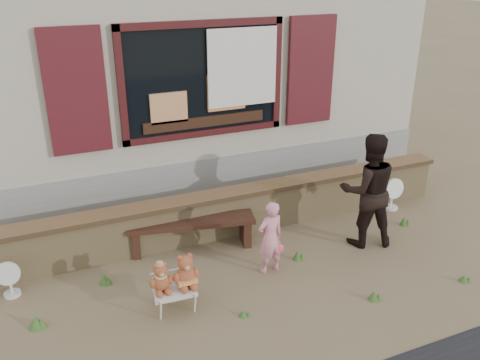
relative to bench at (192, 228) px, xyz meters
name	(u,v)px	position (x,y,z in m)	size (l,w,h in m)	color
ground	(258,268)	(0.63, -0.80, -0.32)	(80.00, 80.00, 0.00)	brown
shopfront	(159,56)	(0.63, 3.69, 1.68)	(8.04, 5.13, 4.00)	gray
brick_wall	(229,212)	(0.63, 0.20, 0.02)	(7.10, 0.36, 0.67)	tan
bench	(192,228)	(0.00, 0.00, 0.00)	(1.76, 0.71, 0.44)	black
folding_chair	(174,290)	(-0.60, -1.18, -0.07)	(0.48, 0.43, 0.28)	beige
teddy_bear_left	(161,276)	(-0.74, -1.17, 0.14)	(0.27, 0.23, 0.37)	brown
teddy_bear_right	(185,270)	(-0.46, -1.19, 0.17)	(0.30, 0.26, 0.42)	brown
child	(270,237)	(0.73, -0.92, 0.17)	(0.36, 0.23, 0.98)	pink
adult	(368,190)	(2.26, -0.79, 0.49)	(0.78, 0.61, 1.61)	black
fan_left	(9,279)	(-2.31, -0.18, -0.09)	(0.29, 0.20, 0.46)	silver
fan_right	(392,193)	(3.31, -0.09, -0.06)	(0.32, 0.22, 0.53)	white
grass_tufts	(226,283)	(0.09, -1.05, -0.26)	(5.35, 1.83, 0.15)	#3A5E25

